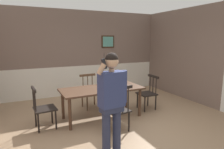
% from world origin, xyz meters
% --- Properties ---
extents(ground_plane, '(6.61, 6.61, 0.00)m').
position_xyz_m(ground_plane, '(0.00, 0.00, 0.00)').
color(ground_plane, '#9E7F60').
extents(room_back_partition, '(5.92, 0.17, 2.85)m').
position_xyz_m(room_back_partition, '(0.00, 3.01, 1.37)').
color(room_back_partition, '#756056').
rests_on(room_back_partition, ground_plane).
extents(room_right_partition, '(0.13, 6.01, 2.85)m').
position_xyz_m(room_right_partition, '(2.96, -0.00, 1.42)').
color(room_right_partition, '#756056').
rests_on(room_right_partition, ground_plane).
extents(dining_table, '(1.97, 0.90, 0.74)m').
position_xyz_m(dining_table, '(-0.13, 0.68, 0.66)').
color(dining_table, '#4C3323').
rests_on(dining_table, ground_plane).
extents(chair_near_window, '(0.50, 0.50, 0.99)m').
position_xyz_m(chair_near_window, '(-0.11, -0.14, 0.47)').
color(chair_near_window, black).
rests_on(chair_near_window, ground_plane).
extents(chair_by_doorway, '(0.50, 0.50, 0.92)m').
position_xyz_m(chair_by_doorway, '(-0.14, 1.50, 0.46)').
color(chair_by_doorway, '#513823').
rests_on(chair_by_doorway, ground_plane).
extents(chair_at_table_head, '(0.44, 0.44, 0.93)m').
position_xyz_m(chair_at_table_head, '(1.24, 0.70, 0.45)').
color(chair_at_table_head, black).
rests_on(chair_at_table_head, ground_plane).
extents(chair_opposite_corner, '(0.47, 0.47, 0.92)m').
position_xyz_m(chair_opposite_corner, '(-1.49, 0.65, 0.46)').
color(chair_opposite_corner, black).
rests_on(chair_opposite_corner, ground_plane).
extents(person_figure, '(0.57, 0.27, 1.70)m').
position_xyz_m(person_figure, '(-0.55, -0.79, 0.98)').
color(person_figure, '#282E49').
rests_on(person_figure, ground_plane).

